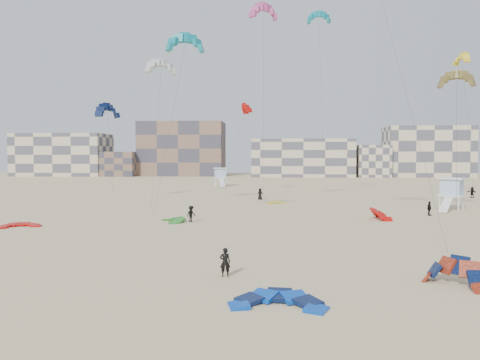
# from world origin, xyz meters

# --- Properties ---
(ground) EXTENTS (320.00, 320.00, 0.00)m
(ground) POSITION_xyz_m (0.00, 0.00, 0.00)
(ground) COLOR tan
(ground) RESTS_ON ground
(kite_ground_blue) EXTENTS (4.27, 4.47, 1.44)m
(kite_ground_blue) POSITION_xyz_m (1.64, -1.58, 0.00)
(kite_ground_blue) COLOR #0044DB
(kite_ground_blue) RESTS_ON ground
(kite_ground_orange) EXTENTS (4.69, 4.69, 3.27)m
(kite_ground_orange) POSITION_xyz_m (10.82, 2.34, 0.00)
(kite_ground_orange) COLOR red
(kite_ground_orange) RESTS_ON ground
(kite_ground_red) EXTENTS (4.82, 4.91, 0.88)m
(kite_ground_red) POSITION_xyz_m (-22.77, 19.90, 0.00)
(kite_ground_red) COLOR #CB0E00
(kite_ground_red) RESTS_ON ground
(kite_ground_green) EXTENTS (4.61, 4.52, 1.55)m
(kite_ground_green) POSITION_xyz_m (-9.00, 24.45, 0.00)
(kite_ground_green) COLOR #25841F
(kite_ground_green) RESTS_ON ground
(kite_ground_red_far) EXTENTS (3.76, 3.62, 3.54)m
(kite_ground_red_far) POSITION_xyz_m (12.75, 28.02, 0.00)
(kite_ground_red_far) COLOR #CB0E00
(kite_ground_red_far) RESTS_ON ground
(kite_ground_yellow) EXTENTS (3.74, 3.80, 0.84)m
(kite_ground_yellow) POSITION_xyz_m (1.62, 43.44, 0.00)
(kite_ground_yellow) COLOR gold
(kite_ground_yellow) RESTS_ON ground
(kitesurfer_main) EXTENTS (0.63, 0.45, 1.63)m
(kitesurfer_main) POSITION_xyz_m (-1.29, 3.27, 0.82)
(kitesurfer_main) COLOR black
(kitesurfer_main) RESTS_ON ground
(kitesurfer_c) EXTENTS (1.15, 1.24, 1.67)m
(kitesurfer_c) POSITION_xyz_m (-7.07, 24.42, 0.84)
(kitesurfer_c) COLOR black
(kitesurfer_c) RESTS_ON ground
(kitesurfer_d) EXTENTS (0.49, 0.99, 1.63)m
(kitesurfer_d) POSITION_xyz_m (18.80, 31.37, 0.81)
(kitesurfer_d) COLOR black
(kitesurfer_d) RESTS_ON ground
(kitesurfer_e) EXTENTS (0.98, 0.78, 1.75)m
(kitesurfer_e) POSITION_xyz_m (-0.85, 48.99, 0.87)
(kitesurfer_e) COLOR black
(kitesurfer_e) RESTS_ON ground
(kitesurfer_f) EXTENTS (1.34, 1.69, 1.79)m
(kitesurfer_f) POSITION_xyz_m (32.80, 54.48, 0.90)
(kitesurfer_f) COLOR black
(kitesurfer_f) RESTS_ON ground
(kite_fly_teal_a) EXTENTS (4.87, 4.78, 18.06)m
(kite_fly_teal_a) POSITION_xyz_m (-7.41, 23.56, 17.69)
(kite_fly_teal_a) COLOR #0D8499
(kite_fly_teal_a) RESTS_ON ground
(kite_fly_grey) EXTENTS (5.25, 10.68, 18.31)m
(kite_fly_grey) POSITION_xyz_m (-12.82, 35.75, 17.75)
(kite_fly_grey) COLOR silver
(kite_fly_grey) RESTS_ON ground
(kite_fly_pink) EXTENTS (4.94, 13.81, 24.93)m
(kite_fly_pink) POSITION_xyz_m (-0.05, 37.44, 24.75)
(kite_fly_pink) COLOR #C2509A
(kite_fly_pink) RESTS_ON ground
(kite_fly_olive) EXTENTS (4.76, 4.83, 15.48)m
(kite_fly_olive) POSITION_xyz_m (21.25, 30.93, 14.99)
(kite_fly_olive) COLOR olive
(kite_fly_olive) RESTS_ON ground
(kite_fly_yellow) EXTENTS (4.70, 3.82, 21.46)m
(kite_fly_yellow) POSITION_xyz_m (29.53, 51.42, 21.25)
(kite_fly_yellow) COLOR gold
(kite_fly_yellow) RESTS_ON ground
(kite_fly_navy) EXTENTS (5.35, 5.33, 13.67)m
(kite_fly_navy) POSITION_xyz_m (-23.22, 45.14, 13.20)
(kite_fly_navy) COLOR #0D2346
(kite_fly_navy) RESTS_ON ground
(kite_fly_teal_b) EXTENTS (3.85, 3.62, 28.62)m
(kite_fly_teal_b) POSITION_xyz_m (8.27, 53.94, 28.59)
(kite_fly_teal_b) COLOR #0D8499
(kite_fly_teal_b) RESTS_ON ground
(kite_fly_red) EXTENTS (6.04, 7.87, 15.66)m
(kite_fly_red) POSITION_xyz_m (-3.71, 61.00, 15.05)
(kite_fly_red) COLOR #CB0E00
(kite_fly_red) RESTS_ON ground
(lifeguard_tower_near) EXTENTS (3.94, 6.06, 4.03)m
(lifeguard_tower_near) POSITION_xyz_m (23.21, 36.92, 2.00)
(lifeguard_tower_near) COLOR white
(lifeguard_tower_near) RESTS_ON ground
(lifeguard_tower_far) EXTENTS (3.55, 5.96, 4.09)m
(lifeguard_tower_far) POSITION_xyz_m (-10.62, 79.61, 2.03)
(lifeguard_tower_far) COLOR white
(lifeguard_tower_far) RESTS_ON ground
(condo_west_a) EXTENTS (30.00, 15.00, 14.00)m
(condo_west_a) POSITION_xyz_m (-70.00, 130.00, 7.00)
(condo_west_a) COLOR beige
(condo_west_a) RESTS_ON ground
(condo_west_b) EXTENTS (28.00, 14.00, 18.00)m
(condo_west_b) POSITION_xyz_m (-30.00, 134.00, 9.00)
(condo_west_b) COLOR #7B5E4A
(condo_west_b) RESTS_ON ground
(condo_mid) EXTENTS (32.00, 16.00, 12.00)m
(condo_mid) POSITION_xyz_m (10.00, 130.00, 6.00)
(condo_mid) COLOR beige
(condo_mid) RESTS_ON ground
(condo_east) EXTENTS (26.00, 14.00, 16.00)m
(condo_east) POSITION_xyz_m (50.00, 132.00, 8.00)
(condo_east) COLOR beige
(condo_east) RESTS_ON ground
(condo_fill_left) EXTENTS (12.00, 10.00, 8.00)m
(condo_fill_left) POSITION_xyz_m (-50.00, 128.00, 4.00)
(condo_fill_left) COLOR #7B5E4A
(condo_fill_left) RESTS_ON ground
(condo_fill_right) EXTENTS (10.00, 10.00, 10.00)m
(condo_fill_right) POSITION_xyz_m (32.00, 128.00, 5.00)
(condo_fill_right) COLOR beige
(condo_fill_right) RESTS_ON ground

